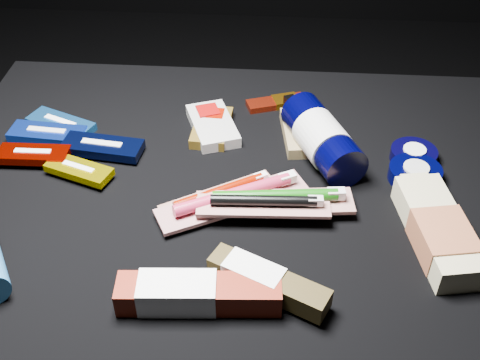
{
  "coord_description": "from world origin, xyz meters",
  "views": [
    {
      "loc": [
        0.07,
        -0.71,
        1.03
      ],
      "look_at": [
        0.01,
        0.01,
        0.42
      ],
      "focal_mm": 45.0,
      "sensor_mm": 36.0,
      "label": 1
    }
  ],
  "objects": [
    {
      "name": "ground",
      "position": [
        0.0,
        0.0,
        0.0
      ],
      "size": [
        3.0,
        3.0,
        0.0
      ],
      "primitive_type": "plane",
      "color": "black",
      "rests_on": "ground"
    },
    {
      "name": "cloth_table",
      "position": [
        0.0,
        0.0,
        0.2
      ],
      "size": [
        0.98,
        0.78,
        0.4
      ],
      "primitive_type": "cube",
      "color": "black",
      "rests_on": "ground"
    },
    {
      "name": "luna_bar_0",
      "position": [
        -0.32,
        0.16,
        0.41
      ],
      "size": [
        0.13,
        0.09,
        0.02
      ],
      "rotation": [
        0.0,
        0.0,
        -0.4
      ],
      "color": "#1D61AB",
      "rests_on": "cloth_table"
    },
    {
      "name": "luna_bar_1",
      "position": [
        -0.33,
        0.12,
        0.41
      ],
      "size": [
        0.14,
        0.06,
        0.02
      ],
      "rotation": [
        0.0,
        0.0,
        -0.08
      ],
      "color": "#102F9D",
      "rests_on": "cloth_table"
    },
    {
      "name": "luna_bar_2",
      "position": [
        -0.23,
        0.09,
        0.41
      ],
      "size": [
        0.14,
        0.07,
        0.02
      ],
      "rotation": [
        0.0,
        0.0,
        -0.12
      ],
      "color": "black",
      "rests_on": "cloth_table"
    },
    {
      "name": "luna_bar_3",
      "position": [
        -0.25,
        0.02,
        0.41
      ],
      "size": [
        0.12,
        0.08,
        0.01
      ],
      "rotation": [
        0.0,
        0.0,
        -0.35
      ],
      "color": "#BCAA01",
      "rests_on": "cloth_table"
    },
    {
      "name": "luna_bar_4",
      "position": [
        -0.33,
        0.05,
        0.42
      ],
      "size": [
        0.12,
        0.05,
        0.02
      ],
      "rotation": [
        0.0,
        0.0,
        0.02
      ],
      "color": "#680700",
      "rests_on": "cloth_table"
    },
    {
      "name": "clif_bar_0",
      "position": [
        -0.05,
        0.17,
        0.41
      ],
      "size": [
        0.07,
        0.12,
        0.02
      ],
      "rotation": [
        0.0,
        0.0,
        -0.06
      ],
      "color": "#544012",
      "rests_on": "cloth_table"
    },
    {
      "name": "clif_bar_1",
      "position": [
        -0.05,
        0.17,
        0.41
      ],
      "size": [
        0.11,
        0.15,
        0.02
      ],
      "rotation": [
        0.0,
        0.0,
        0.36
      ],
      "color": "#B8B7B0",
      "rests_on": "cloth_table"
    },
    {
      "name": "clif_bar_2",
      "position": [
        0.12,
        0.17,
        0.41
      ],
      "size": [
        0.09,
        0.14,
        0.02
      ],
      "rotation": [
        0.0,
        0.0,
        0.13
      ],
      "color": "olive",
      "rests_on": "cloth_table"
    },
    {
      "name": "power_bar",
      "position": [
        0.07,
        0.26,
        0.41
      ],
      "size": [
        0.12,
        0.07,
        0.01
      ],
      "rotation": [
        0.0,
        0.0,
        0.33
      ],
      "color": "maroon",
      "rests_on": "cloth_table"
    },
    {
      "name": "lotion_bottle",
      "position": [
        0.15,
        0.11,
        0.44
      ],
      "size": [
        0.14,
        0.23,
        0.08
      ],
      "rotation": [
        0.0,
        0.0,
        0.42
      ],
      "color": "black",
      "rests_on": "cloth_table"
    },
    {
      "name": "cream_tin_upper",
      "position": [
        0.3,
        0.11,
        0.41
      ],
      "size": [
        0.08,
        0.08,
        0.02
      ],
      "rotation": [
        0.0,
        0.0,
        0.1
      ],
      "color": "black",
      "rests_on": "cloth_table"
    },
    {
      "name": "cream_tin_lower",
      "position": [
        0.3,
        0.06,
        0.41
      ],
      "size": [
        0.08,
        0.08,
        0.03
      ],
      "rotation": [
        0.0,
        0.0,
        0.41
      ],
      "color": "black",
      "rests_on": "cloth_table"
    },
    {
      "name": "bodywash_bottle",
      "position": [
        0.31,
        -0.08,
        0.42
      ],
      "size": [
        0.1,
        0.22,
        0.04
      ],
      "rotation": [
        0.0,
        0.0,
        0.18
      ],
      "color": "beige",
      "rests_on": "cloth_table"
    },
    {
      "name": "toothbrush_pack_0",
      "position": [
        -0.01,
        -0.01,
        0.41
      ],
      "size": [
        0.19,
        0.14,
        0.02
      ],
      "rotation": [
        0.0,
        0.0,
        0.55
      ],
      "color": "#B3ADA7",
      "rests_on": "cloth_table"
    },
    {
      "name": "toothbrush_pack_1",
      "position": [
        0.01,
        -0.03,
        0.42
      ],
      "size": [
        0.24,
        0.16,
        0.03
      ],
      "rotation": [
        0.0,
        0.0,
        0.48
      ],
      "color": "silver",
      "rests_on": "cloth_table"
    },
    {
      "name": "toothbrush_pack_2",
      "position": [
        0.07,
        -0.04,
        0.42
      ],
      "size": [
        0.24,
        0.08,
        0.03
      ],
      "rotation": [
        0.0,
        0.0,
        0.11
      ],
      "color": "silver",
      "rests_on": "cloth_table"
    },
    {
      "name": "toothbrush_pack_3",
      "position": [
        0.06,
        -0.05,
        0.43
      ],
      "size": [
        0.2,
        0.06,
        0.02
      ],
      "rotation": [
        0.0,
        0.0,
        0.05
      ],
      "color": "beige",
      "rests_on": "cloth_table"
    },
    {
      "name": "toothpaste_carton_red",
      "position": [
        -0.03,
        -0.22,
        0.42
      ],
      "size": [
        0.21,
        0.06,
        0.04
      ],
      "rotation": [
        0.0,
        0.0,
        0.06
      ],
      "color": "maroon",
      "rests_on": "cloth_table"
    },
    {
      "name": "toothpaste_carton_green",
      "position": [
        0.06,
        -0.19,
        0.42
      ],
      "size": [
        0.17,
        0.11,
        0.03
      ],
      "rotation": [
        0.0,
        0.0,
        -0.46
      ],
      "color": "#352A10",
      "rests_on": "cloth_table"
    }
  ]
}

